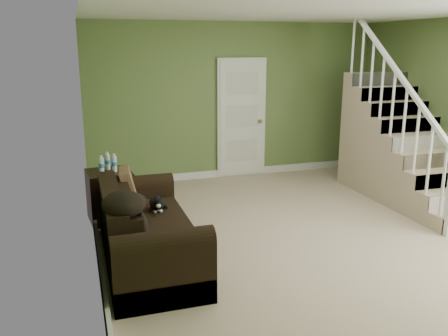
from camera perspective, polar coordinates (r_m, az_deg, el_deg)
floor at (r=5.95m, az=9.90°, el=-7.53°), size 5.00×5.50×0.01m
ceiling at (r=5.54m, az=11.12°, el=18.27°), size 5.00×5.50×0.01m
wall_back at (r=8.11m, az=1.37°, el=8.05°), size 5.00×0.04×2.60m
wall_left at (r=4.97m, az=-16.05°, el=3.36°), size 0.04×5.50×2.60m
baseboard_back at (r=8.32m, az=1.38°, el=-0.49°), size 5.00×0.04×0.12m
baseboard_left at (r=5.34m, az=-14.79°, el=-9.79°), size 0.04×5.50×0.12m
door at (r=8.14m, az=2.13°, el=5.98°), size 0.86×0.12×2.02m
staircase at (r=7.60m, az=20.25°, el=1.67°), size 1.00×2.51×2.82m
sofa at (r=5.04m, az=-9.61°, el=-7.88°), size 0.89×2.06×0.81m
side_table at (r=6.32m, az=-13.54°, el=-3.19°), size 0.59×0.59×0.88m
cat at (r=5.29m, az=-8.01°, el=-4.26°), size 0.21×0.44×0.21m
banana at (r=4.50m, az=-7.67°, el=-8.38°), size 0.08×0.22×0.06m
throw_pillow at (r=5.59m, az=-11.30°, el=-2.36°), size 0.26×0.47×0.47m
throw_blanket at (r=4.33m, az=-12.01°, el=-4.26°), size 0.50×0.59×0.21m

